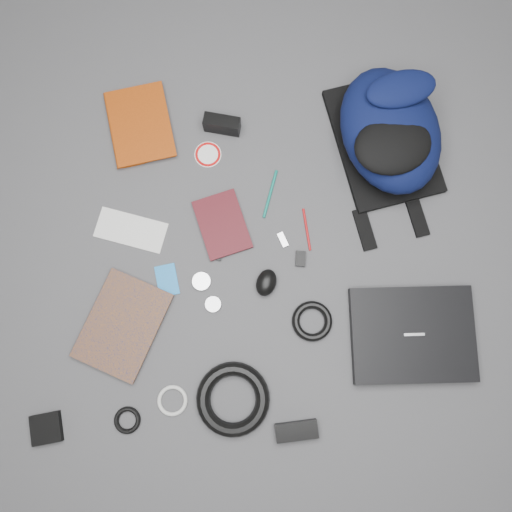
{
  "coord_description": "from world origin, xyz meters",
  "views": [
    {
      "loc": [
        -0.01,
        -0.24,
        1.46
      ],
      "look_at": [
        0.0,
        0.0,
        0.02
      ],
      "focal_mm": 35.0,
      "sensor_mm": 36.0,
      "label": 1
    }
  ],
  "objects_px": {
    "dvd_case": "(222,225)",
    "mouse": "(266,283)",
    "pouch": "(46,428)",
    "comic_book": "(91,311)",
    "laptop": "(412,335)",
    "power_brick": "(296,431)",
    "compact_camera": "(222,124)",
    "textbook_red": "(110,131)",
    "backpack": "(390,130)"
  },
  "relations": [
    {
      "from": "pouch",
      "to": "power_brick",
      "type": "bearing_deg",
      "value": -3.54
    },
    {
      "from": "power_brick",
      "to": "dvd_case",
      "type": "bearing_deg",
      "value": 102.79
    },
    {
      "from": "laptop",
      "to": "comic_book",
      "type": "bearing_deg",
      "value": 174.48
    },
    {
      "from": "dvd_case",
      "to": "mouse",
      "type": "height_order",
      "value": "mouse"
    },
    {
      "from": "laptop",
      "to": "comic_book",
      "type": "distance_m",
      "value": 0.93
    },
    {
      "from": "power_brick",
      "to": "pouch",
      "type": "relative_size",
      "value": 1.43
    },
    {
      "from": "laptop",
      "to": "mouse",
      "type": "xyz_separation_m",
      "value": [
        -0.41,
        0.17,
        0.0
      ]
    },
    {
      "from": "textbook_red",
      "to": "dvd_case",
      "type": "height_order",
      "value": "textbook_red"
    },
    {
      "from": "laptop",
      "to": "textbook_red",
      "type": "bearing_deg",
      "value": 144.07
    },
    {
      "from": "backpack",
      "to": "pouch",
      "type": "relative_size",
      "value": 5.28
    },
    {
      "from": "compact_camera",
      "to": "pouch",
      "type": "relative_size",
      "value": 1.33
    },
    {
      "from": "backpack",
      "to": "power_brick",
      "type": "bearing_deg",
      "value": -122.56
    },
    {
      "from": "dvd_case",
      "to": "pouch",
      "type": "xyz_separation_m",
      "value": [
        -0.51,
        -0.56,
        0.0
      ]
    },
    {
      "from": "laptop",
      "to": "comic_book",
      "type": "height_order",
      "value": "laptop"
    },
    {
      "from": "backpack",
      "to": "comic_book",
      "type": "bearing_deg",
      "value": -163.61
    },
    {
      "from": "dvd_case",
      "to": "power_brick",
      "type": "distance_m",
      "value": 0.63
    },
    {
      "from": "laptop",
      "to": "compact_camera",
      "type": "height_order",
      "value": "compact_camera"
    },
    {
      "from": "mouse",
      "to": "power_brick",
      "type": "distance_m",
      "value": 0.42
    },
    {
      "from": "mouse",
      "to": "pouch",
      "type": "height_order",
      "value": "mouse"
    },
    {
      "from": "laptop",
      "to": "comic_book",
      "type": "relative_size",
      "value": 1.26
    },
    {
      "from": "laptop",
      "to": "pouch",
      "type": "xyz_separation_m",
      "value": [
        -1.04,
        -0.2,
        -0.01
      ]
    },
    {
      "from": "compact_camera",
      "to": "pouch",
      "type": "height_order",
      "value": "compact_camera"
    },
    {
      "from": "laptop",
      "to": "mouse",
      "type": "bearing_deg",
      "value": 159.03
    },
    {
      "from": "comic_book",
      "to": "dvd_case",
      "type": "height_order",
      "value": "comic_book"
    },
    {
      "from": "textbook_red",
      "to": "dvd_case",
      "type": "relative_size",
      "value": 1.32
    },
    {
      "from": "mouse",
      "to": "textbook_red",
      "type": "bearing_deg",
      "value": 153.59
    },
    {
      "from": "backpack",
      "to": "compact_camera",
      "type": "height_order",
      "value": "backpack"
    },
    {
      "from": "compact_camera",
      "to": "power_brick",
      "type": "height_order",
      "value": "compact_camera"
    },
    {
      "from": "dvd_case",
      "to": "compact_camera",
      "type": "height_order",
      "value": "compact_camera"
    },
    {
      "from": "compact_camera",
      "to": "mouse",
      "type": "xyz_separation_m",
      "value": [
        0.11,
        -0.49,
        -0.01
      ]
    },
    {
      "from": "laptop",
      "to": "dvd_case",
      "type": "relative_size",
      "value": 1.85
    },
    {
      "from": "pouch",
      "to": "laptop",
      "type": "bearing_deg",
      "value": 11.01
    },
    {
      "from": "dvd_case",
      "to": "mouse",
      "type": "bearing_deg",
      "value": -71.83
    },
    {
      "from": "comic_book",
      "to": "mouse",
      "type": "distance_m",
      "value": 0.51
    },
    {
      "from": "mouse",
      "to": "pouch",
      "type": "relative_size",
      "value": 0.98
    },
    {
      "from": "dvd_case",
      "to": "textbook_red",
      "type": "bearing_deg",
      "value": 121.31
    },
    {
      "from": "power_brick",
      "to": "textbook_red",
      "type": "bearing_deg",
      "value": 115.31
    },
    {
      "from": "dvd_case",
      "to": "pouch",
      "type": "height_order",
      "value": "pouch"
    },
    {
      "from": "compact_camera",
      "to": "power_brick",
      "type": "relative_size",
      "value": 0.93
    },
    {
      "from": "compact_camera",
      "to": "dvd_case",
      "type": "bearing_deg",
      "value": -79.19
    },
    {
      "from": "mouse",
      "to": "pouch",
      "type": "xyz_separation_m",
      "value": [
        -0.63,
        -0.37,
        -0.01
      ]
    },
    {
      "from": "textbook_red",
      "to": "compact_camera",
      "type": "xyz_separation_m",
      "value": [
        0.34,
        -0.0,
        0.02
      ]
    },
    {
      "from": "dvd_case",
      "to": "comic_book",
      "type": "bearing_deg",
      "value": -164.2
    },
    {
      "from": "laptop",
      "to": "textbook_red",
      "type": "distance_m",
      "value": 1.09
    },
    {
      "from": "backpack",
      "to": "laptop",
      "type": "bearing_deg",
      "value": -98.89
    },
    {
      "from": "pouch",
      "to": "compact_camera",
      "type": "bearing_deg",
      "value": 58.51
    },
    {
      "from": "laptop",
      "to": "power_brick",
      "type": "xyz_separation_m",
      "value": [
        -0.35,
        -0.25,
        -0.0
      ]
    },
    {
      "from": "compact_camera",
      "to": "pouch",
      "type": "xyz_separation_m",
      "value": [
        -0.53,
        -0.86,
        -0.02
      ]
    },
    {
      "from": "comic_book",
      "to": "mouse",
      "type": "bearing_deg",
      "value": 32.63
    },
    {
      "from": "laptop",
      "to": "compact_camera",
      "type": "distance_m",
      "value": 0.84
    }
  ]
}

